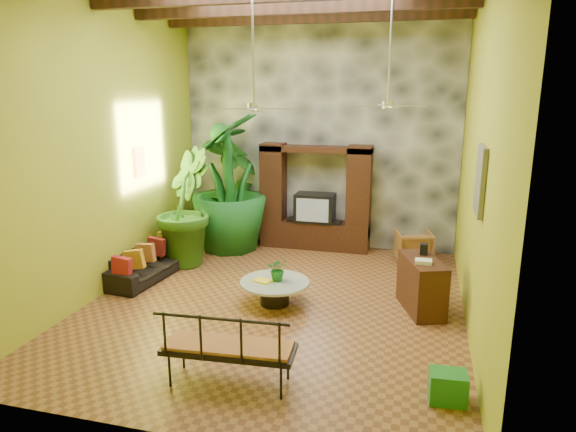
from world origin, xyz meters
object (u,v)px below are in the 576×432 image
(ceiling_fan_back, at_px, (388,92))
(sofa, at_px, (147,264))
(tall_plant_b, at_px, (183,207))
(tall_plant_c, at_px, (228,183))
(coffee_table, at_px, (275,289))
(side_console, at_px, (422,285))
(entertainment_center, at_px, (315,205))
(wicker_armchair, at_px, (413,247))
(tall_plant_a, at_px, (233,186))
(iron_bench, at_px, (227,346))
(ceiling_fan_front, at_px, (254,93))
(green_bin, at_px, (448,387))

(ceiling_fan_back, height_order, sofa, ceiling_fan_back)
(tall_plant_b, xyz_separation_m, tall_plant_c, (0.54, 1.10, 0.32))
(tall_plant_b, bearing_deg, coffee_table, -33.23)
(ceiling_fan_back, xyz_separation_m, side_console, (0.73, -0.89, -2.97))
(entertainment_center, bearing_deg, sofa, -134.96)
(wicker_armchair, bearing_deg, coffee_table, 38.81)
(side_console, bearing_deg, tall_plant_a, 126.56)
(coffee_table, bearing_deg, entertainment_center, 89.94)
(ceiling_fan_back, height_order, side_console, ceiling_fan_back)
(ceiling_fan_back, height_order, tall_plant_a, ceiling_fan_back)
(iron_bench, bearing_deg, sofa, 129.00)
(ceiling_fan_front, distance_m, side_console, 3.96)
(wicker_armchair, distance_m, side_console, 2.41)
(sofa, bearing_deg, tall_plant_a, -9.40)
(ceiling_fan_front, relative_size, coffee_table, 1.63)
(tall_plant_a, xyz_separation_m, iron_bench, (2.04, -5.66, -0.78))
(side_console, bearing_deg, tall_plant_b, 146.28)
(ceiling_fan_front, distance_m, sofa, 4.07)
(green_bin, bearing_deg, side_console, 97.50)
(tall_plant_a, bearing_deg, coffee_table, -59.10)
(sofa, bearing_deg, ceiling_fan_back, -74.48)
(coffee_table, relative_size, side_console, 1.06)
(iron_bench, bearing_deg, tall_plant_c, 106.83)
(entertainment_center, height_order, sofa, entertainment_center)
(ceiling_fan_front, height_order, iron_bench, ceiling_fan_front)
(sofa, relative_size, tall_plant_b, 0.79)
(ceiling_fan_front, relative_size, green_bin, 4.50)
(ceiling_fan_back, relative_size, iron_bench, 1.15)
(ceiling_fan_back, height_order, tall_plant_c, ceiling_fan_back)
(coffee_table, bearing_deg, tall_plant_a, 120.90)
(sofa, xyz_separation_m, side_console, (4.98, -0.17, 0.16))
(tall_plant_a, xyz_separation_m, coffee_table, (1.92, -3.20, -1.06))
(wicker_armchair, relative_size, tall_plant_a, 0.27)
(entertainment_center, height_order, coffee_table, entertainment_center)
(ceiling_fan_front, relative_size, tall_plant_b, 0.80)
(entertainment_center, distance_m, ceiling_fan_front, 4.30)
(ceiling_fan_front, xyz_separation_m, tall_plant_b, (-2.14, 1.88, -2.23))
(tall_plant_a, relative_size, green_bin, 6.37)
(entertainment_center, relative_size, iron_bench, 1.48)
(ceiling_fan_back, xyz_separation_m, coffee_table, (-1.60, -1.25, -3.15))
(tall_plant_b, relative_size, tall_plant_c, 0.79)
(ceiling_fan_back, distance_m, side_console, 3.19)
(iron_bench, bearing_deg, ceiling_fan_front, 94.81)
(wicker_armchair, height_order, tall_plant_b, tall_plant_b)
(ceiling_fan_back, distance_m, iron_bench, 4.92)
(ceiling_fan_front, relative_size, side_console, 1.73)
(wicker_armchair, relative_size, tall_plant_c, 0.24)
(coffee_table, relative_size, iron_bench, 0.70)
(tall_plant_b, height_order, green_bin, tall_plant_b)
(entertainment_center, relative_size, ceiling_fan_back, 1.29)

